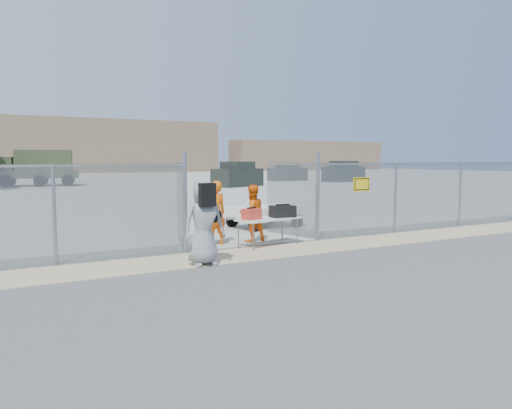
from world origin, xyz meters
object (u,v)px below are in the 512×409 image
visitor (204,223)px  folding_table (268,232)px  security_worker_right (252,213)px  utility_trailer (264,216)px  security_worker_left (215,213)px

visitor → folding_table: bearing=31.9°
security_worker_right → utility_trailer: bearing=-129.9°
security_worker_right → visitor: 3.24m
security_worker_right → visitor: (-2.38, -2.19, 0.14)m
security_worker_right → visitor: size_ratio=0.85×
folding_table → utility_trailer: utility_trailer is taller
folding_table → utility_trailer: bearing=49.8°
folding_table → security_worker_right: bearing=81.6°
folding_table → security_worker_left: size_ratio=1.03×
utility_trailer → visitor: bearing=-138.3°
folding_table → security_worker_left: bearing=132.6°
utility_trailer → folding_table: bearing=-124.2°
folding_table → visitor: bearing=-162.6°
folding_table → security_worker_right: security_worker_right is taller
visitor → security_worker_left: bearing=62.5°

